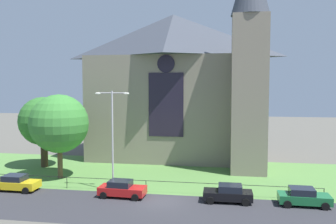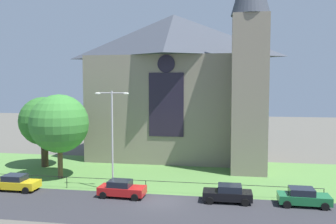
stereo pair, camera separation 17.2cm
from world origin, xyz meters
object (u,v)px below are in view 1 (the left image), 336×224
(tree_left_far, at_px, (44,121))
(parked_car_green, at_px, (304,197))
(church_building, at_px, (178,84))
(parked_car_yellow, at_px, (16,183))
(parked_car_black, at_px, (228,193))
(tree_left_near, at_px, (59,124))
(parked_car_red, at_px, (122,189))
(streetlamp_near, at_px, (112,129))

(tree_left_far, bearing_deg, parked_car_green, -18.85)
(church_building, distance_m, parked_car_yellow, 24.51)
(parked_car_black, bearing_deg, church_building, -70.00)
(tree_left_far, xyz_separation_m, parked_car_yellow, (2.41, -9.78, -4.92))
(church_building, height_order, parked_car_yellow, church_building)
(tree_left_near, height_order, parked_car_black, tree_left_near)
(tree_left_far, height_order, parked_car_red, tree_left_far)
(parked_car_red, bearing_deg, church_building, 84.46)
(parked_car_black, bearing_deg, tree_left_near, -16.45)
(parked_car_yellow, height_order, parked_car_black, same)
(parked_car_green, bearing_deg, tree_left_near, 168.76)
(parked_car_red, bearing_deg, tree_left_near, 150.71)
(tree_left_near, distance_m, parked_car_yellow, 7.54)
(streetlamp_near, bearing_deg, tree_left_far, 144.25)
(tree_left_far, relative_size, parked_car_red, 2.04)
(parked_car_red, relative_size, parked_car_green, 1.01)
(tree_left_far, bearing_deg, streetlamp_near, -35.75)
(parked_car_red, bearing_deg, parked_car_yellow, -178.97)
(tree_left_near, xyz_separation_m, parked_car_red, (8.58, -5.31, -5.22))
(tree_left_far, distance_m, parked_car_green, 30.80)
(streetlamp_near, xyz_separation_m, parked_car_green, (17.14, -1.44, -5.23))
(church_building, xyz_separation_m, parked_car_yellow, (-13.22, -18.31, -9.53))
(tree_left_near, height_order, streetlamp_near, streetlamp_near)
(streetlamp_near, height_order, parked_car_black, streetlamp_near)
(church_building, height_order, streetlamp_near, church_building)
(parked_car_green, bearing_deg, church_building, 126.19)
(tree_left_near, bearing_deg, church_building, 49.85)
(parked_car_yellow, xyz_separation_m, parked_car_red, (10.61, -0.26, 0.00))
(tree_left_near, height_order, parked_car_yellow, tree_left_near)
(church_building, xyz_separation_m, streetlamp_near, (-3.99, -16.91, -4.30))
(tree_left_near, xyz_separation_m, parked_car_green, (24.34, -5.09, -5.22))
(church_building, height_order, tree_left_near, church_building)
(tree_left_far, distance_m, tree_left_near, 6.49)
(tree_left_far, height_order, parked_car_green, tree_left_far)
(streetlamp_near, bearing_deg, parked_car_green, -4.81)
(parked_car_red, bearing_deg, parked_car_black, 3.39)
(church_building, bearing_deg, tree_left_near, -130.15)
(church_building, xyz_separation_m, tree_left_far, (-15.62, -8.53, -4.60))
(parked_car_green, bearing_deg, parked_car_black, -178.86)
(parked_car_black, xyz_separation_m, parked_car_green, (6.24, 0.06, 0.00))
(church_building, distance_m, tree_left_near, 17.88)
(streetlamp_near, xyz_separation_m, parked_car_red, (1.38, -1.66, -5.23))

